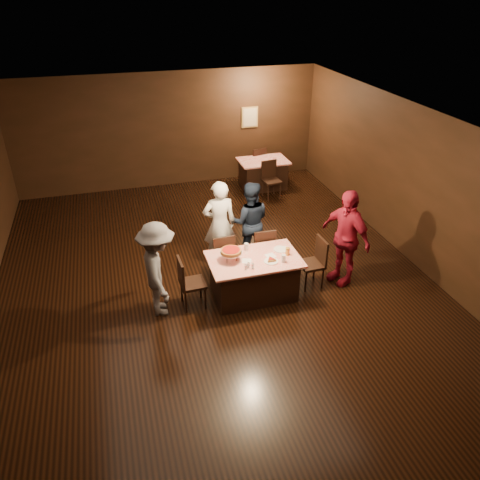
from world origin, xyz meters
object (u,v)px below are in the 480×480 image
object	(u,v)px
chair_far_right	(262,249)
chair_back_far	(256,163)
diner_red_shirt	(345,237)
glass_amber	(288,251)
main_table	(254,277)
back_table	(263,174)
diner_white_jacket	(220,224)
glass_back	(246,247)
diner_navy_hoodie	(250,221)
chair_end_right	(311,263)
chair_end_left	(193,282)
chair_far_left	(222,255)
plate_empty	(281,249)
glass_front_right	(284,258)
pizza_stand	(231,251)
diner_grey_knit	(158,270)
chair_back_near	(272,180)

from	to	relation	value
chair_far_right	chair_back_far	world-z (taller)	same
diner_red_shirt	glass_amber	world-z (taller)	diner_red_shirt
main_table	chair_back_far	xyz separation A→B (m)	(1.73, 5.25, 0.09)
back_table	diner_white_jacket	world-z (taller)	diner_white_jacket
main_table	glass_amber	world-z (taller)	glass_amber
main_table	chair_far_right	bearing A→B (deg)	61.93
main_table	glass_back	xyz separation A→B (m)	(-0.05, 0.30, 0.46)
chair_far_right	diner_navy_hoodie	xyz separation A→B (m)	(-0.09, 0.51, 0.35)
chair_end_right	glass_amber	size ratio (longest dim) A/B	6.79
chair_end_left	back_table	bearing A→B (deg)	-33.73
chair_far_left	diner_red_shirt	xyz separation A→B (m)	(2.13, -0.75, 0.45)
chair_back_far	glass_back	xyz separation A→B (m)	(-1.78, -4.95, 0.37)
main_table	diner_red_shirt	world-z (taller)	diner_red_shirt
plate_empty	back_table	bearing A→B (deg)	75.28
glass_front_right	chair_back_far	bearing A→B (deg)	76.88
plate_empty	diner_white_jacket	bearing A→B (deg)	129.89
chair_end_right	pizza_stand	distance (m)	1.57
glass_back	diner_navy_hoodie	bearing A→B (deg)	69.59
glass_front_right	diner_white_jacket	bearing A→B (deg)	118.13
chair_far_left	diner_red_shirt	bearing A→B (deg)	157.27
chair_end_right	diner_white_jacket	world-z (taller)	diner_white_jacket
diner_white_jacket	glass_amber	bearing A→B (deg)	128.68
chair_far_right	glass_amber	distance (m)	0.90
plate_empty	diner_grey_knit	bearing A→B (deg)	-175.98
chair_end_left	glass_back	world-z (taller)	chair_end_left
diner_red_shirt	plate_empty	bearing A→B (deg)	-117.92
main_table	pizza_stand	size ratio (longest dim) A/B	4.21
chair_end_left	glass_front_right	bearing A→B (deg)	-101.55
diner_grey_knit	glass_front_right	size ratio (longest dim) A/B	12.03
chair_back_near	back_table	bearing A→B (deg)	83.13
diner_red_shirt	back_table	bearing A→B (deg)	159.28
chair_end_left	diner_navy_hoodie	size ratio (longest dim) A/B	0.57
chair_far_right	chair_back_near	size ratio (longest dim) A/B	1.00
back_table	chair_back_near	xyz separation A→B (m)	(0.00, -0.70, 0.09)
back_table	pizza_stand	world-z (taller)	pizza_stand
diner_red_shirt	glass_back	bearing A→B (deg)	-120.25
chair_end_left	diner_grey_knit	xyz separation A→B (m)	(-0.56, -0.01, 0.37)
plate_empty	chair_back_far	bearing A→B (deg)	76.95
chair_far_right	chair_back_near	world-z (taller)	same
diner_white_jacket	pizza_stand	world-z (taller)	diner_white_jacket
chair_back_near	diner_navy_hoodie	bearing A→B (deg)	-124.77
main_table	glass_front_right	world-z (taller)	glass_front_right
chair_end_left	glass_back	size ratio (longest dim) A/B	6.79
diner_white_jacket	pizza_stand	bearing A→B (deg)	88.15
diner_navy_hoodie	chair_far_left	bearing A→B (deg)	50.19
chair_far_left	chair_back_near	size ratio (longest dim) A/B	1.00
glass_front_right	chair_far_right	bearing A→B (deg)	92.86
chair_back_near	pizza_stand	size ratio (longest dim) A/B	2.50
glass_front_right	plate_empty	bearing A→B (deg)	75.96
chair_back_near	chair_back_far	world-z (taller)	same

